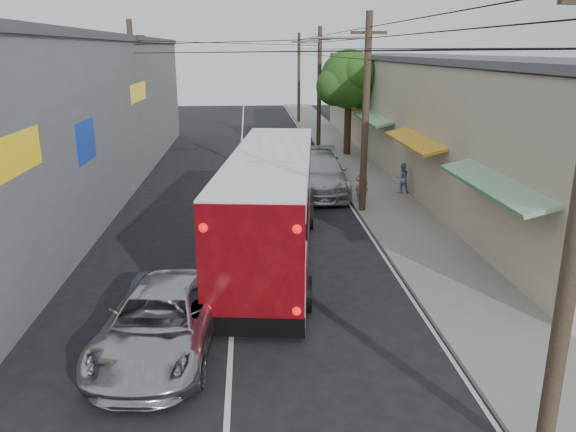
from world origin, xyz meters
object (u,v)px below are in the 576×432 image
object	(u,v)px
jeepney	(161,322)
pedestrian_far	(402,178)
parked_suv	(319,174)
pedestrian_near	(362,184)
parked_car_far	(299,143)
coach_bus	(272,203)
parked_car_mid	(323,160)

from	to	relation	value
jeepney	pedestrian_far	world-z (taller)	pedestrian_far
parked_suv	pedestrian_near	bearing A→B (deg)	-53.84
parked_car_far	pedestrian_far	world-z (taller)	pedestrian_far
jeepney	parked_car_far	bearing A→B (deg)	83.58
coach_bus	parked_suv	xyz separation A→B (m)	(2.59, 8.30, -0.86)
parked_car_mid	pedestrian_far	world-z (taller)	pedestrian_far
coach_bus	jeepney	xyz separation A→B (m)	(-2.75, -6.12, -1.05)
jeepney	pedestrian_far	size ratio (longest dim) A/B	3.69
jeepney	pedestrian_near	distance (m)	13.92
parked_car_mid	parked_suv	bearing A→B (deg)	-100.40
jeepney	parked_car_mid	xyz separation A→B (m)	(6.14, 19.04, -0.06)
coach_bus	pedestrian_far	xyz separation A→B (m)	(6.39, 7.42, -0.95)
jeepney	parked_car_far	xyz separation A→B (m)	(5.34, 24.97, -0.04)
parked_car_mid	parked_car_far	distance (m)	5.98
pedestrian_far	jeepney	bearing A→B (deg)	49.84
pedestrian_near	parked_suv	bearing A→B (deg)	-56.21
parked_suv	pedestrian_far	distance (m)	3.90
coach_bus	jeepney	bearing A→B (deg)	-107.37
coach_bus	pedestrian_far	distance (m)	9.83
parked_suv	pedestrian_far	size ratio (longest dim) A/B	4.42
parked_car_mid	pedestrian_near	distance (m)	7.02
parked_car_mid	pedestrian_near	world-z (taller)	pedestrian_near
parked_suv	pedestrian_far	world-z (taller)	parked_suv
coach_bus	parked_car_mid	world-z (taller)	coach_bus
parked_car_mid	pedestrian_far	size ratio (longest dim) A/B	2.75
coach_bus	parked_suv	distance (m)	8.74
jeepney	coach_bus	bearing A→B (deg)	71.44
parked_car_mid	parked_car_far	bearing A→B (deg)	97.12
coach_bus	pedestrian_far	world-z (taller)	coach_bus
pedestrian_near	pedestrian_far	distance (m)	2.65
parked_car_far	pedestrian_far	bearing A→B (deg)	-75.95
parked_car_mid	parked_car_far	size ratio (longest dim) A/B	0.93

